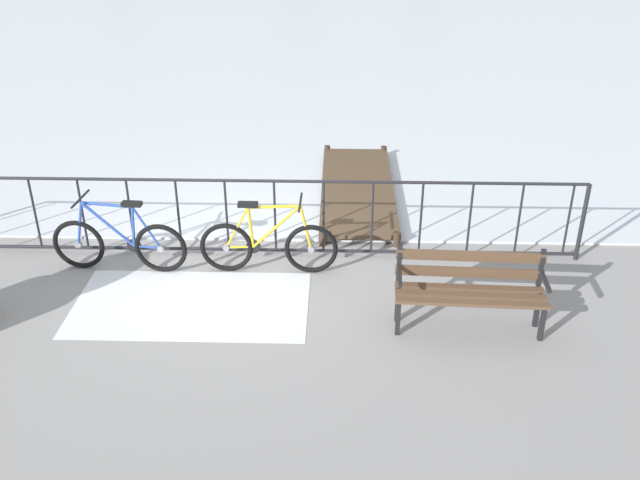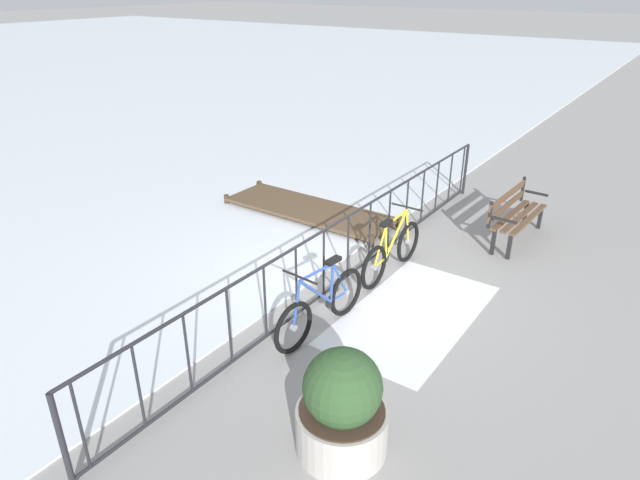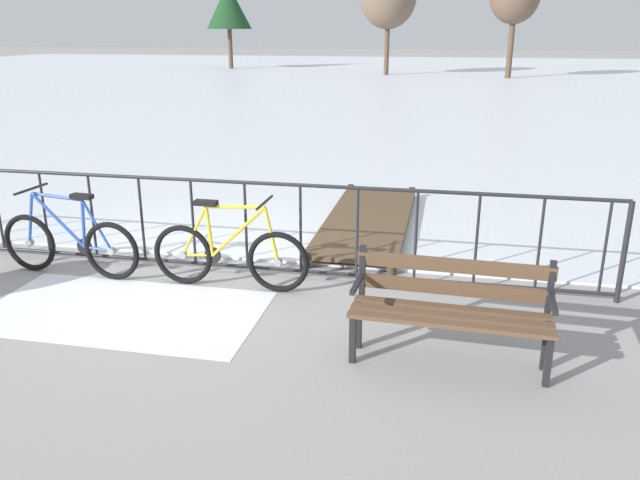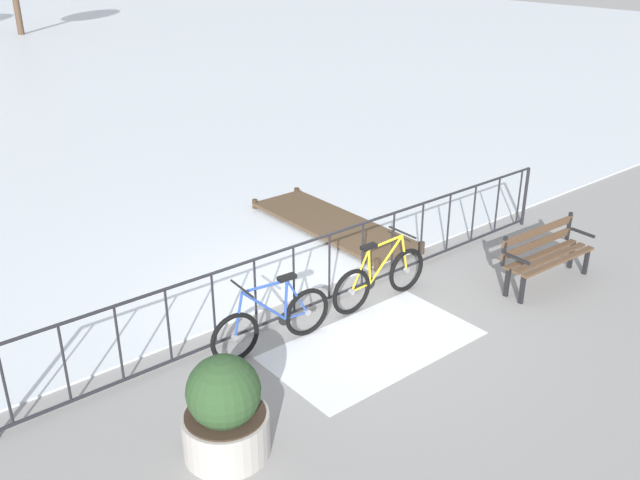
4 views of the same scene
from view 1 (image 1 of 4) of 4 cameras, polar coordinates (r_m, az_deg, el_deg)
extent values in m
plane|color=gray|center=(9.24, -7.40, -1.18)|extent=(160.00, 160.00, 0.00)
cube|color=white|center=(8.27, -10.43, -5.13)|extent=(2.71, 1.47, 0.01)
cylinder|color=#232328|center=(8.79, -7.81, 4.83)|extent=(9.00, 0.04, 0.04)
cylinder|color=#232328|center=(9.20, -7.43, -0.74)|extent=(9.00, 0.04, 0.04)
cylinder|color=#232328|center=(9.41, 20.59, 1.32)|extent=(0.06, 0.06, 1.05)
cylinder|color=#232328|center=(9.68, -22.21, 2.02)|extent=(0.03, 0.03, 0.97)
cylinder|color=#232328|center=(9.45, -18.78, 2.03)|extent=(0.03, 0.03, 0.97)
cylinder|color=#232328|center=(9.26, -15.19, 2.02)|extent=(0.03, 0.03, 0.97)
cylinder|color=#232328|center=(9.10, -11.46, 2.00)|extent=(0.03, 0.03, 0.97)
cylinder|color=#232328|center=(8.98, -7.62, 1.98)|extent=(0.03, 0.03, 0.97)
cylinder|color=#232328|center=(8.91, -3.69, 1.94)|extent=(0.03, 0.03, 0.97)
cylinder|color=#232328|center=(8.87, 0.28, 1.90)|extent=(0.03, 0.03, 0.97)
cylinder|color=#232328|center=(8.88, 4.27, 1.85)|extent=(0.03, 0.03, 0.97)
cylinder|color=#232328|center=(8.93, 8.23, 1.79)|extent=(0.03, 0.03, 0.97)
cylinder|color=#232328|center=(9.03, 12.12, 1.72)|extent=(0.03, 0.03, 0.97)
cylinder|color=#232328|center=(9.16, 15.91, 1.64)|extent=(0.03, 0.03, 0.97)
cylinder|color=#232328|center=(9.34, 19.58, 1.56)|extent=(0.03, 0.03, 0.97)
torus|color=black|center=(8.84, -12.84, -0.67)|extent=(0.66, 0.10, 0.66)
cylinder|color=gray|center=(8.84, -12.84, -0.67)|extent=(0.08, 0.07, 0.08)
torus|color=black|center=(9.21, -19.07, -0.35)|extent=(0.66, 0.10, 0.66)
cylinder|color=gray|center=(9.21, -19.07, -0.35)|extent=(0.08, 0.07, 0.08)
cylinder|color=#2D51B2|center=(8.81, -14.98, 1.06)|extent=(0.08, 0.04, 0.53)
cylinder|color=#2D51B2|center=(8.92, -16.90, 1.23)|extent=(0.61, 0.08, 0.59)
cylinder|color=#2D51B2|center=(8.80, -17.00, 2.77)|extent=(0.63, 0.08, 0.07)
cylinder|color=#2D51B2|center=(8.89, -13.88, -0.56)|extent=(0.34, 0.05, 0.05)
cylinder|color=#2D51B2|center=(8.76, -13.94, 0.96)|extent=(0.32, 0.05, 0.56)
cylinder|color=#2D51B2|center=(9.06, -18.98, 1.25)|extent=(0.16, 0.04, 0.59)
cube|color=black|center=(8.68, -15.10, 2.86)|extent=(0.25, 0.12, 0.05)
cylinder|color=black|center=(8.90, -18.94, 3.20)|extent=(0.06, 0.52, 0.03)
cylinder|color=black|center=(8.94, -14.91, -0.45)|extent=(0.18, 0.03, 0.18)
torus|color=black|center=(8.71, -7.64, -0.61)|extent=(0.66, 0.07, 0.66)
cylinder|color=gray|center=(8.71, -7.64, -0.61)|extent=(0.08, 0.06, 0.08)
torus|color=black|center=(8.60, -0.72, -0.74)|extent=(0.66, 0.07, 0.66)
cylinder|color=gray|center=(8.60, -0.72, -0.74)|extent=(0.08, 0.06, 0.08)
cylinder|color=yellow|center=(8.54, -5.67, 1.04)|extent=(0.08, 0.04, 0.53)
cylinder|color=yellow|center=(8.49, -3.57, 1.10)|extent=(0.61, 0.04, 0.59)
cylinder|color=yellow|center=(8.38, -3.76, 2.72)|extent=(0.63, 0.04, 0.07)
cylinder|color=yellow|center=(8.68, -6.55, -0.57)|extent=(0.34, 0.03, 0.05)
cylinder|color=yellow|center=(8.57, -6.78, 0.99)|extent=(0.32, 0.03, 0.56)
cylinder|color=yellow|center=(8.47, -1.16, 1.00)|extent=(0.16, 0.03, 0.59)
cube|color=black|center=(8.41, -5.91, 2.90)|extent=(0.24, 0.10, 0.05)
cylinder|color=black|center=(8.33, -1.62, 3.09)|extent=(0.03, 0.52, 0.03)
cylinder|color=black|center=(8.66, -5.45, -0.53)|extent=(0.18, 0.02, 0.18)
cube|color=brown|center=(7.77, 12.02, -3.84)|extent=(1.60, 0.17, 0.04)
cube|color=brown|center=(7.64, 12.15, -4.44)|extent=(1.60, 0.17, 0.04)
cube|color=brown|center=(7.51, 12.29, -5.06)|extent=(1.60, 0.17, 0.04)
cube|color=brown|center=(7.78, 12.04, -2.59)|extent=(1.60, 0.12, 0.12)
cube|color=brown|center=(7.69, 12.19, -1.30)|extent=(1.60, 0.12, 0.12)
cube|color=black|center=(7.80, 17.67, -6.42)|extent=(0.05, 0.06, 0.44)
cube|color=black|center=(8.01, 17.29, -5.37)|extent=(0.05, 0.06, 0.44)
cube|color=black|center=(7.89, 17.57, -2.19)|extent=(0.05, 0.05, 0.45)
cube|color=black|center=(7.69, 17.91, -3.27)|extent=(0.06, 0.40, 0.04)
cube|color=black|center=(7.57, 6.38, -6.23)|extent=(0.05, 0.06, 0.44)
cube|color=black|center=(7.79, 6.33, -5.15)|extent=(0.05, 0.06, 0.44)
cube|color=black|center=(7.67, 6.48, -1.87)|extent=(0.05, 0.05, 0.45)
cube|color=black|center=(7.46, 6.52, -2.99)|extent=(0.06, 0.40, 0.04)
cube|color=brown|center=(10.84, 3.06, 4.24)|extent=(1.10, 3.32, 0.06)
cylinder|color=#3C2E20|center=(9.35, 0.22, 0.13)|extent=(0.10, 0.10, 0.20)
cylinder|color=#3C2E20|center=(9.38, 6.28, 0.06)|extent=(0.10, 0.10, 0.20)
cylinder|color=#3C2E20|center=(12.39, 0.60, 7.24)|extent=(0.10, 0.10, 0.20)
cylinder|color=#3C2E20|center=(12.41, 5.21, 7.16)|extent=(0.10, 0.10, 0.20)
camera|label=2|loc=(8.61, -61.05, 11.61)|focal=30.96mm
camera|label=3|loc=(2.79, 31.24, -17.45)|focal=35.50mm
camera|label=4|loc=(7.11, -79.53, 8.93)|focal=38.92mm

